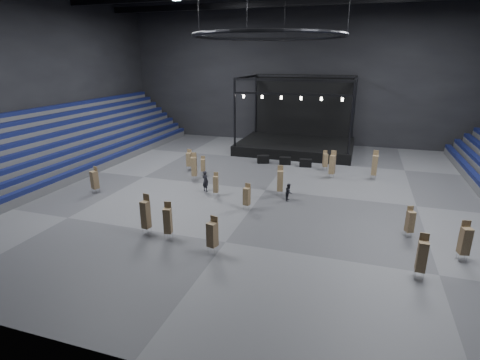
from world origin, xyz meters
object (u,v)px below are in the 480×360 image
(flight_case_left, at_px, (263,159))
(crew_member, at_px, (289,192))
(stage, at_px, (297,139))
(chair_stack_6, at_px, (280,180))
(chair_stack_8, at_px, (465,240))
(chair_stack_15, at_px, (95,179))
(chair_stack_3, at_px, (325,160))
(chair_stack_10, at_px, (216,184))
(chair_stack_5, at_px, (247,196))
(chair_stack_7, at_px, (422,256))
(chair_stack_11, at_px, (146,214))
(chair_stack_12, at_px, (375,165))
(flight_case_mid, at_px, (285,161))
(flight_case_right, at_px, (306,163))
(chair_stack_13, at_px, (189,159))
(chair_stack_4, at_px, (203,165))
(chair_stack_0, at_px, (194,166))
(chair_stack_14, at_px, (168,220))
(chair_stack_2, at_px, (332,164))
(chair_stack_1, at_px, (212,234))
(man_center, at_px, (205,181))
(chair_stack_9, at_px, (410,221))

(flight_case_left, bearing_deg, crew_member, -64.97)
(stage, relative_size, crew_member, 9.53)
(chair_stack_6, distance_m, chair_stack_8, 14.53)
(chair_stack_15, bearing_deg, chair_stack_6, 36.78)
(chair_stack_3, xyz_separation_m, crew_member, (-1.96, -9.89, -0.38))
(chair_stack_10, xyz_separation_m, chair_stack_15, (-10.29, -2.61, 0.18))
(flight_case_left, bearing_deg, chair_stack_5, -80.83)
(chair_stack_7, xyz_separation_m, chair_stack_11, (-16.90, 0.17, 0.09))
(chair_stack_10, bearing_deg, chair_stack_12, 24.23)
(chair_stack_5, xyz_separation_m, chair_stack_11, (-5.22, -6.11, 0.30))
(flight_case_left, bearing_deg, flight_case_mid, 4.45)
(flight_case_left, xyz_separation_m, flight_case_right, (4.79, -0.08, -0.00))
(chair_stack_3, distance_m, crew_member, 10.09)
(flight_case_mid, xyz_separation_m, chair_stack_13, (-9.25, -5.18, 0.75))
(chair_stack_6, xyz_separation_m, chair_stack_13, (-10.75, 4.63, -0.19))
(chair_stack_4, distance_m, chair_stack_6, 9.43)
(chair_stack_0, xyz_separation_m, chair_stack_4, (0.11, 1.88, -0.36))
(flight_case_right, xyz_separation_m, chair_stack_11, (-7.82, -19.53, 0.98))
(chair_stack_4, bearing_deg, crew_member, -42.35)
(flight_case_left, distance_m, chair_stack_4, 7.70)
(chair_stack_11, xyz_separation_m, chair_stack_14, (1.75, -0.20, -0.12))
(flight_case_left, xyz_separation_m, chair_stack_12, (11.76, -2.33, 1.02))
(chair_stack_11, relative_size, chair_stack_14, 1.10)
(flight_case_left, height_order, chair_stack_4, chair_stack_4)
(stage, distance_m, chair_stack_11, 27.69)
(chair_stack_2, height_order, chair_stack_13, chair_stack_2)
(chair_stack_1, distance_m, chair_stack_8, 14.74)
(chair_stack_1, xyz_separation_m, chair_stack_12, (9.55, 18.36, 0.20))
(stage, xyz_separation_m, chair_stack_11, (-5.52, -27.13, -0.03))
(flight_case_left, distance_m, chair_stack_2, 8.50)
(flight_case_left, bearing_deg, chair_stack_8, -45.91)
(stage, distance_m, chair_stack_12, 13.53)
(chair_stack_1, xyz_separation_m, chair_stack_4, (-6.94, 14.66, -0.25))
(chair_stack_6, distance_m, chair_stack_15, 16.11)
(flight_case_right, xyz_separation_m, man_center, (-7.34, -10.51, 0.50))
(flight_case_right, height_order, chair_stack_2, chair_stack_2)
(chair_stack_2, distance_m, chair_stack_12, 4.03)
(chair_stack_9, bearing_deg, crew_member, 130.14)
(chair_stack_4, bearing_deg, flight_case_right, 14.89)
(chair_stack_0, height_order, chair_stack_2, chair_stack_2)
(flight_case_mid, bearing_deg, flight_case_right, -6.66)
(stage, height_order, chair_stack_10, stage)
(stage, distance_m, chair_stack_0, 17.09)
(chair_stack_3, height_order, chair_stack_6, chair_stack_6)
(chair_stack_2, relative_size, chair_stack_11, 0.98)
(chair_stack_15, bearing_deg, chair_stack_2, 50.14)
(chair_stack_3, height_order, chair_stack_5, chair_stack_3)
(chair_stack_4, bearing_deg, stage, 44.80)
(chair_stack_0, relative_size, chair_stack_8, 1.09)
(flight_case_mid, distance_m, chair_stack_9, 18.72)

